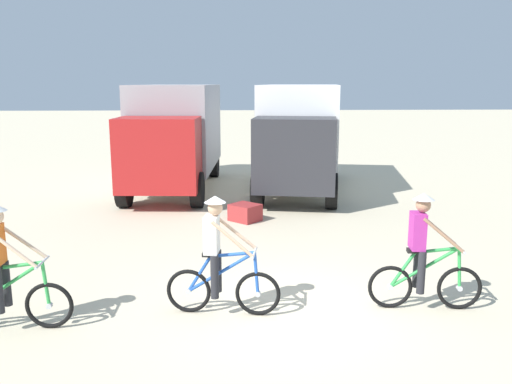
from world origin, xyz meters
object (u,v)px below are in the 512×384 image
box_truck_avon_van (299,132)px  supply_crate (245,213)px  box_truck_grey_hauler (175,131)px  cyclist_near_camera (423,256)px  cyclist_orange_shirt (4,272)px  cyclist_cowboy_hat (219,260)px

box_truck_avon_van → supply_crate: box_truck_avon_van is taller
box_truck_grey_hauler → cyclist_near_camera: bearing=-64.3°
cyclist_near_camera → box_truck_avon_van: bearing=94.2°
cyclist_orange_shirt → supply_crate: cyclist_orange_shirt is taller
box_truck_avon_van → cyclist_near_camera: 9.60m
box_truck_grey_hauler → box_truck_avon_van: bearing=-3.7°
box_truck_avon_van → cyclist_orange_shirt: (-5.36, -9.95, -1.03)m
box_truck_avon_van → cyclist_cowboy_hat: 9.92m
cyclist_orange_shirt → cyclist_near_camera: 6.08m
box_truck_grey_hauler → cyclist_cowboy_hat: bearing=-80.7°
box_truck_avon_van → cyclist_cowboy_hat: box_truck_avon_van is taller
box_truck_grey_hauler → cyclist_orange_shirt: size_ratio=3.78×
cyclist_orange_shirt → supply_crate: size_ratio=2.69×
cyclist_near_camera → supply_crate: bearing=115.1°
cyclist_cowboy_hat → supply_crate: cyclist_cowboy_hat is taller
box_truck_avon_van → cyclist_cowboy_hat: (-2.39, -9.57, -1.03)m
box_truck_grey_hauler → box_truck_avon_van: 4.01m
cyclist_near_camera → supply_crate: 6.07m
box_truck_grey_hauler → box_truck_avon_van: size_ratio=0.98×
cyclist_cowboy_hat → cyclist_near_camera: bearing=0.9°
box_truck_avon_van → supply_crate: 4.76m
box_truck_avon_van → supply_crate: size_ratio=10.41×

